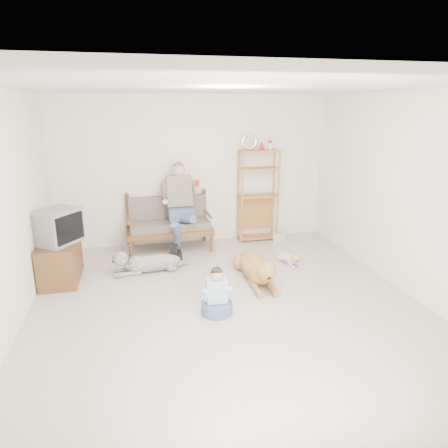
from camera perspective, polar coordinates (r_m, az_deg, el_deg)
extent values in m
plane|color=beige|center=(5.25, 0.69, -11.86)|extent=(5.50, 5.50, 0.00)
plane|color=silver|center=(4.62, 0.81, 19.03)|extent=(5.50, 5.50, 0.00)
plane|color=silver|center=(7.41, -4.33, 7.60)|extent=(5.00, 0.00, 5.00)
plane|color=silver|center=(2.36, 17.21, -13.56)|extent=(5.00, 0.00, 5.00)
plane|color=silver|center=(4.84, -29.37, 0.64)|extent=(0.00, 5.50, 5.50)
plane|color=silver|center=(5.86, 25.27, 3.66)|extent=(0.00, 5.50, 5.50)
cube|color=brown|center=(7.21, -7.77, -0.93)|extent=(1.52, 0.74, 0.10)
cube|color=#716356|center=(7.18, -7.80, -0.06)|extent=(1.40, 0.64, 0.13)
cube|color=#716356|center=(7.34, -8.05, 2.22)|extent=(1.38, 0.16, 0.45)
cylinder|color=brown|center=(7.36, -8.16, 3.84)|extent=(1.40, 0.09, 0.05)
cylinder|color=brown|center=(6.97, -13.21, -3.60)|extent=(0.07, 0.07, 0.30)
cylinder|color=brown|center=(7.44, -13.40, 0.32)|extent=(0.07, 0.07, 0.95)
cylinder|color=brown|center=(7.08, -1.82, -2.82)|extent=(0.07, 0.07, 0.30)
cylinder|color=brown|center=(7.55, -2.73, 0.99)|extent=(0.07, 0.07, 0.95)
cube|color=#4D5F8D|center=(7.11, -6.24, 1.58)|extent=(0.43, 0.41, 0.21)
cube|color=gray|center=(7.12, -6.43, 4.70)|extent=(0.45, 0.31, 0.56)
sphere|color=tan|center=(7.03, -6.50, 7.63)|extent=(0.22, 0.22, 0.22)
sphere|color=#59554F|center=(7.04, -6.53, 8.00)|extent=(0.20, 0.20, 0.20)
cylinder|color=#B61813|center=(6.90, -3.86, 5.91)|extent=(0.07, 0.07, 0.10)
cube|color=#C1753C|center=(7.44, 5.04, 10.38)|extent=(0.73, 0.29, 0.03)
torus|color=silver|center=(7.37, 3.62, 11.64)|extent=(0.30, 0.05, 0.30)
cone|color=#B61813|center=(7.44, 5.41, 11.11)|extent=(0.10, 0.10, 0.15)
cylinder|color=#C1753C|center=(7.35, 2.58, 3.68)|extent=(0.04, 0.04, 1.72)
cylinder|color=#C1753C|center=(7.61, 2.02, 4.13)|extent=(0.04, 0.04, 1.72)
cylinder|color=#C1753C|center=(7.56, 7.75, 3.91)|extent=(0.04, 0.04, 1.72)
cylinder|color=#C1753C|center=(7.82, 7.04, 4.35)|extent=(0.04, 0.04, 1.72)
cube|color=beige|center=(7.76, 7.89, -1.76)|extent=(0.28, 0.23, 0.16)
cube|color=brown|center=(6.37, -22.33, -4.95)|extent=(0.52, 0.91, 0.60)
cube|color=brown|center=(6.22, -24.82, -5.78)|extent=(0.03, 0.40, 0.50)
cube|color=brown|center=(6.62, -24.10, -4.36)|extent=(0.03, 0.40, 0.50)
cube|color=slate|center=(6.17, -22.74, -0.29)|extent=(0.73, 0.76, 0.49)
cube|color=black|center=(6.01, -21.15, -0.56)|extent=(0.31, 0.42, 0.40)
cube|color=white|center=(7.55, -13.55, -0.83)|extent=(0.12, 0.02, 0.08)
ellipsoid|color=#AA6E3B|center=(6.06, 4.34, -6.10)|extent=(0.40, 1.08, 0.34)
sphere|color=#AA6E3B|center=(5.77, 5.23, -7.09)|extent=(0.34, 0.34, 0.34)
sphere|color=#AA6E3B|center=(5.48, 6.08, -6.79)|extent=(0.26, 0.26, 0.26)
ellipsoid|color=#AA6E3B|center=(5.39, 6.46, -7.54)|extent=(0.12, 0.19, 0.10)
cylinder|color=#AA6E3B|center=(6.58, 3.04, -5.16)|extent=(0.19, 0.42, 0.05)
ellipsoid|color=#AA6E3B|center=(5.48, 5.06, -6.77)|extent=(0.06, 0.08, 0.13)
ellipsoid|color=#AA6E3B|center=(5.53, 6.92, -6.60)|extent=(0.06, 0.08, 0.13)
ellipsoid|color=silver|center=(6.38, -10.12, -5.50)|extent=(0.92, 0.40, 0.27)
sphere|color=silver|center=(6.34, -12.52, -5.60)|extent=(0.27, 0.27, 0.27)
sphere|color=silver|center=(6.28, -14.60, -4.83)|extent=(0.23, 0.23, 0.23)
ellipsoid|color=silver|center=(6.28, -15.53, -5.12)|extent=(0.17, 0.12, 0.09)
cylinder|color=silver|center=(6.48, -6.20, -5.72)|extent=(0.34, 0.20, 0.04)
ellipsoid|color=silver|center=(6.36, -14.46, -4.56)|extent=(0.08, 0.06, 0.11)
ellipsoid|color=silver|center=(6.21, -14.32, -5.07)|extent=(0.08, 0.06, 0.11)
ellipsoid|color=silver|center=(6.71, 9.11, -4.83)|extent=(0.25, 0.42, 0.15)
sphere|color=silver|center=(6.61, 9.67, -5.08)|extent=(0.15, 0.15, 0.15)
sphere|color=tan|center=(6.51, 10.17, -4.82)|extent=(0.14, 0.14, 0.14)
ellipsoid|color=tan|center=(6.47, 10.47, -5.12)|extent=(0.08, 0.11, 0.05)
cylinder|color=silver|center=(6.88, 8.22, -4.65)|extent=(0.10, 0.15, 0.02)
cone|color=tan|center=(6.48, 9.76, -4.50)|extent=(0.04, 0.04, 0.05)
cone|color=tan|center=(6.53, 10.48, -4.37)|extent=(0.04, 0.04, 0.05)
torus|color=#B61813|center=(6.53, 10.07, -4.85)|extent=(0.13, 0.13, 0.02)
cylinder|color=#4D5F8D|center=(5.10, -1.01, -11.88)|extent=(0.39, 0.39, 0.14)
cube|color=silver|center=(5.01, -1.06, -9.46)|extent=(0.25, 0.17, 0.30)
sphere|color=tan|center=(4.90, -1.03, -7.30)|extent=(0.16, 0.16, 0.16)
sphere|color=black|center=(4.90, -1.06, -6.97)|extent=(0.15, 0.15, 0.15)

